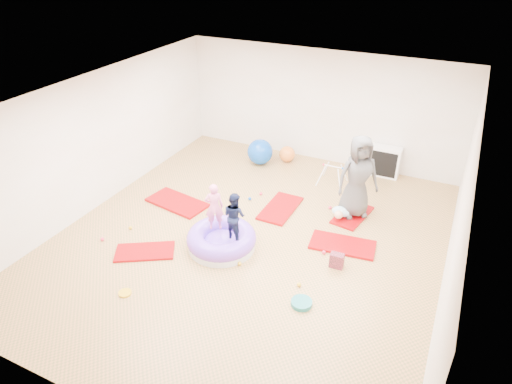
% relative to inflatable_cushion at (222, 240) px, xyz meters
% --- Properties ---
extents(room, '(7.01, 8.01, 2.81)m').
position_rel_inflatable_cushion_xyz_m(room, '(0.36, 0.44, 1.24)').
color(room, '#C3864B').
rests_on(room, ground).
extents(gym_mat_front_left, '(1.19, 1.01, 0.04)m').
position_rel_inflatable_cushion_xyz_m(gym_mat_front_left, '(-1.20, -0.77, -0.14)').
color(gym_mat_front_left, '#9F0604').
rests_on(gym_mat_front_left, ground).
extents(gym_mat_mid_left, '(1.42, 0.88, 0.06)m').
position_rel_inflatable_cushion_xyz_m(gym_mat_mid_left, '(-1.65, 0.95, -0.13)').
color(gym_mat_mid_left, '#9F0604').
rests_on(gym_mat_mid_left, ground).
extents(gym_mat_center_back, '(0.62, 1.21, 0.05)m').
position_rel_inflatable_cushion_xyz_m(gym_mat_center_back, '(0.48, 1.71, -0.14)').
color(gym_mat_center_back, '#9F0604').
rests_on(gym_mat_center_back, ground).
extents(gym_mat_right, '(1.27, 0.75, 0.05)m').
position_rel_inflatable_cushion_xyz_m(gym_mat_right, '(2.05, 1.01, -0.13)').
color(gym_mat_right, '#9F0604').
rests_on(gym_mat_right, ground).
extents(gym_mat_rear_right, '(0.70, 1.14, 0.04)m').
position_rel_inflatable_cushion_xyz_m(gym_mat_rear_right, '(1.94, 2.11, -0.14)').
color(gym_mat_rear_right, '#9F0604').
rests_on(gym_mat_rear_right, ground).
extents(inflatable_cushion, '(1.31, 1.31, 0.41)m').
position_rel_inflatable_cushion_xyz_m(inflatable_cushion, '(0.00, 0.00, 0.00)').
color(inflatable_cushion, silver).
rests_on(inflatable_cushion, ground).
extents(child_pink, '(0.41, 0.37, 0.94)m').
position_rel_inflatable_cushion_xyz_m(child_pink, '(-0.17, 0.09, 0.69)').
color(child_pink, pink).
rests_on(child_pink, inflatable_cushion).
extents(child_navy, '(0.53, 0.46, 0.91)m').
position_rel_inflatable_cushion_xyz_m(child_navy, '(0.29, -0.01, 0.67)').
color(child_navy, '#101737').
rests_on(child_navy, inflatable_cushion).
extents(adult_caregiver, '(1.01, 0.95, 1.74)m').
position_rel_inflatable_cushion_xyz_m(adult_caregiver, '(1.95, 2.15, 0.75)').
color(adult_caregiver, '#464646').
rests_on(adult_caregiver, gym_mat_rear_right).
extents(infant, '(0.38, 0.38, 0.22)m').
position_rel_inflatable_cushion_xyz_m(infant, '(1.73, 1.90, -0.00)').
color(infant, '#A9DAF1').
rests_on(infant, gym_mat_rear_right).
extents(ball_pit_balls, '(4.05, 3.07, 0.07)m').
position_rel_inflatable_cushion_xyz_m(ball_pit_balls, '(0.07, 0.50, -0.12)').
color(ball_pit_balls, '#F62D52').
rests_on(ball_pit_balls, ground).
extents(exercise_ball_blue, '(0.64, 0.64, 0.64)m').
position_rel_inflatable_cushion_xyz_m(exercise_ball_blue, '(-0.85, 3.52, 0.16)').
color(exercise_ball_blue, '#0B49BB').
rests_on(exercise_ball_blue, ground).
extents(exercise_ball_orange, '(0.41, 0.41, 0.41)m').
position_rel_inflatable_cushion_xyz_m(exercise_ball_orange, '(-0.28, 3.93, 0.04)').
color(exercise_ball_orange, orange).
rests_on(exercise_ball_orange, ground).
extents(infant_play_gym, '(0.62, 0.59, 0.48)m').
position_rel_inflatable_cushion_xyz_m(infant_play_gym, '(1.13, 3.25, 0.16)').
color(infant_play_gym, white).
rests_on(infant_play_gym, ground).
extents(cube_shelf, '(0.73, 0.36, 0.73)m').
position_rel_inflatable_cushion_xyz_m(cube_shelf, '(2.11, 4.23, 0.20)').
color(cube_shelf, white).
rests_on(cube_shelf, ground).
extents(balance_disc, '(0.34, 0.34, 0.08)m').
position_rel_inflatable_cushion_xyz_m(balance_disc, '(1.90, -0.79, -0.12)').
color(balance_disc, '#1C797D').
rests_on(balance_disc, ground).
extents(backpack, '(0.24, 0.15, 0.28)m').
position_rel_inflatable_cushion_xyz_m(backpack, '(2.12, 0.37, -0.02)').
color(backpack, '#B42A46').
rests_on(backpack, ground).
extents(yellow_toy, '(0.21, 0.21, 0.03)m').
position_rel_inflatable_cushion_xyz_m(yellow_toy, '(-0.81, -1.80, -0.14)').
color(yellow_toy, yellow).
rests_on(yellow_toy, ground).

